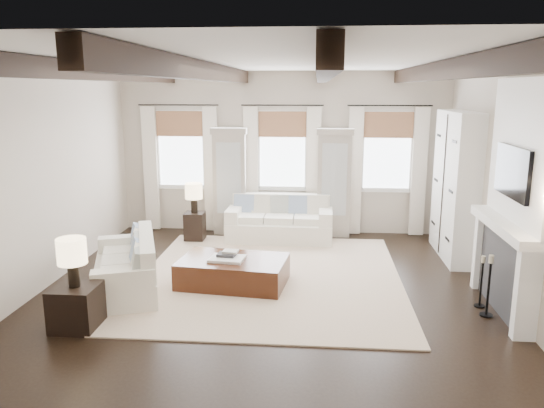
# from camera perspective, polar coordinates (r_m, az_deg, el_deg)

# --- Properties ---
(ground) EXTENTS (7.50, 7.50, 0.00)m
(ground) POSITION_cam_1_polar(r_m,az_deg,el_deg) (7.38, -0.86, -10.53)
(ground) COLOR black
(ground) RESTS_ON ground
(room_shell) EXTENTS (6.54, 7.54, 3.22)m
(room_shell) POSITION_cam_1_polar(r_m,az_deg,el_deg) (7.73, 5.31, 5.00)
(room_shell) COLOR beige
(room_shell) RESTS_ON ground
(area_rug) EXTENTS (3.99, 4.43, 0.02)m
(area_rug) POSITION_cam_1_polar(r_m,az_deg,el_deg) (8.29, -0.20, -7.85)
(area_rug) COLOR beige
(area_rug) RESTS_ON ground
(sofa_back) EXTENTS (2.01, 0.93, 0.86)m
(sofa_back) POSITION_cam_1_polar(r_m,az_deg,el_deg) (10.22, 0.87, -1.95)
(sofa_back) COLOR white
(sofa_back) RESTS_ON ground
(sofa_left) EXTENTS (1.41, 2.04, 0.80)m
(sofa_left) POSITION_cam_1_polar(r_m,az_deg,el_deg) (7.99, -15.12, -6.66)
(sofa_left) COLOR white
(sofa_left) RESTS_ON ground
(ottoman) EXTENTS (1.65, 1.14, 0.41)m
(ottoman) POSITION_cam_1_polar(r_m,az_deg,el_deg) (7.94, -4.20, -7.31)
(ottoman) COLOR black
(ottoman) RESTS_ON ground
(tray) EXTENTS (0.54, 0.44, 0.04)m
(tray) POSITION_cam_1_polar(r_m,az_deg,el_deg) (7.84, -4.87, -5.88)
(tray) COLOR white
(tray) RESTS_ON ottoman
(book_lower) EXTENTS (0.28, 0.23, 0.04)m
(book_lower) POSITION_cam_1_polar(r_m,az_deg,el_deg) (7.89, -4.91, -5.45)
(book_lower) COLOR #262628
(book_lower) RESTS_ON tray
(book_upper) EXTENTS (0.24, 0.19, 0.03)m
(book_upper) POSITION_cam_1_polar(r_m,az_deg,el_deg) (7.92, -4.49, -5.11)
(book_upper) COLOR beige
(book_upper) RESTS_ON book_lower
(side_table_front) EXTENTS (0.53, 0.53, 0.53)m
(side_table_front) POSITION_cam_1_polar(r_m,az_deg,el_deg) (6.98, -20.30, -10.36)
(side_table_front) COLOR black
(side_table_front) RESTS_ON ground
(lamp_front) EXTENTS (0.35, 0.35, 0.60)m
(lamp_front) POSITION_cam_1_polar(r_m,az_deg,el_deg) (6.76, -20.73, -5.06)
(lamp_front) COLOR black
(lamp_front) RESTS_ON side_table_front
(side_table_back) EXTENTS (0.37, 0.37, 0.55)m
(side_table_back) POSITION_cam_1_polar(r_m,az_deg,el_deg) (10.29, -8.29, -2.41)
(side_table_back) COLOR black
(side_table_back) RESTS_ON ground
(lamp_back) EXTENTS (0.33, 0.33, 0.57)m
(lamp_back) POSITION_cam_1_polar(r_m,az_deg,el_deg) (10.14, -8.41, 1.20)
(lamp_back) COLOR black
(lamp_back) RESTS_ON side_table_back
(candlestick_near) EXTENTS (0.17, 0.17, 0.82)m
(candlestick_near) POSITION_cam_1_polar(r_m,az_deg,el_deg) (7.39, 22.24, -8.65)
(candlestick_near) COLOR black
(candlestick_near) RESTS_ON ground
(candlestick_far) EXTENTS (0.14, 0.14, 0.71)m
(candlestick_far) POSITION_cam_1_polar(r_m,az_deg,el_deg) (7.67, 21.57, -8.19)
(candlestick_far) COLOR black
(candlestick_far) RESTS_ON ground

